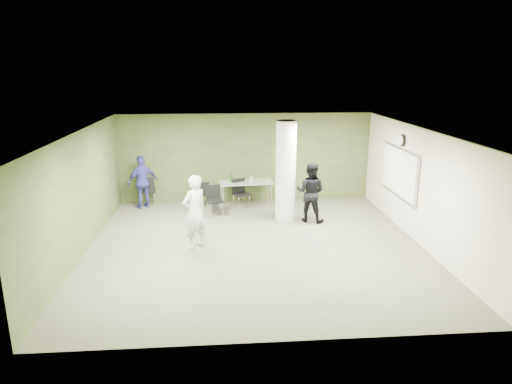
{
  "coord_description": "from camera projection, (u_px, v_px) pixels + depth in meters",
  "views": [
    {
      "loc": [
        -0.81,
        -10.27,
        4.2
      ],
      "look_at": [
        0.09,
        1.0,
        1.09
      ],
      "focal_mm": 32.0,
      "sensor_mm": 36.0,
      "label": 1
    }
  ],
  "objects": [
    {
      "name": "wall_clock",
      "position": [
        402.0,
        140.0,
        11.88
      ],
      "size": [
        0.06,
        0.32,
        0.32
      ],
      "color": "black",
      "rests_on": "wall_right_cream"
    },
    {
      "name": "woman_white",
      "position": [
        195.0,
        212.0,
        10.72
      ],
      "size": [
        0.78,
        0.75,
        1.79
      ],
      "primitive_type": "imported",
      "rotation": [
        0.0,
        0.0,
        3.86
      ],
      "color": "silver",
      "rests_on": "floor"
    },
    {
      "name": "ceiling",
      "position": [
        256.0,
        131.0,
        10.31
      ],
      "size": [
        8.0,
        8.0,
        0.0
      ],
      "primitive_type": "plane",
      "rotation": [
        3.14,
        0.0,
        0.0
      ],
      "color": "white",
      "rests_on": "wall_back"
    },
    {
      "name": "chair_table_left",
      "position": [
        214.0,
        198.0,
        13.32
      ],
      "size": [
        0.52,
        0.52,
        0.87
      ],
      "rotation": [
        0.0,
        0.0,
        0.23
      ],
      "color": "black",
      "rests_on": "floor"
    },
    {
      "name": "wall_left",
      "position": [
        81.0,
        194.0,
        10.37
      ],
      "size": [
        0.02,
        8.0,
        2.8
      ],
      "primitive_type": "cube",
      "color": "#3D4E24",
      "rests_on": "floor"
    },
    {
      "name": "folding_table",
      "position": [
        246.0,
        183.0,
        14.08
      ],
      "size": [
        1.68,
        0.83,
        1.03
      ],
      "rotation": [
        0.0,
        0.0,
        0.08
      ],
      "color": "gray",
      "rests_on": "floor"
    },
    {
      "name": "whiteboard",
      "position": [
        399.0,
        172.0,
        12.11
      ],
      "size": [
        0.05,
        2.3,
        1.3
      ],
      "color": "silver",
      "rests_on": "wall_right_cream"
    },
    {
      "name": "chair_table_right",
      "position": [
        240.0,
        191.0,
        13.98
      ],
      "size": [
        0.58,
        0.58,
        0.89
      ],
      "rotation": [
        0.0,
        0.0,
        0.4
      ],
      "color": "black",
      "rests_on": "floor"
    },
    {
      "name": "wastebasket",
      "position": [
        215.0,
        206.0,
        13.78
      ],
      "size": [
        0.24,
        0.24,
        0.28
      ],
      "primitive_type": "cylinder",
      "color": "#4C4C4C",
      "rests_on": "floor"
    },
    {
      "name": "wall_right_cream",
      "position": [
        421.0,
        187.0,
        10.99
      ],
      "size": [
        0.02,
        8.0,
        2.8
      ],
      "primitive_type": "cube",
      "color": "beige",
      "rests_on": "floor"
    },
    {
      "name": "chair_back_right",
      "position": [
        204.0,
        192.0,
        13.98
      ],
      "size": [
        0.52,
        0.52,
        0.83
      ],
      "rotation": [
        0.0,
        0.0,
        2.82
      ],
      "color": "black",
      "rests_on": "floor"
    },
    {
      "name": "floor",
      "position": [
        256.0,
        246.0,
        11.05
      ],
      "size": [
        8.0,
        8.0,
        0.0
      ],
      "primitive_type": "plane",
      "color": "#535442",
      "rests_on": "ground"
    },
    {
      "name": "wall_back",
      "position": [
        246.0,
        158.0,
        14.52
      ],
      "size": [
        8.0,
        2.8,
        0.02
      ],
      "primitive_type": "cube",
      "rotation": [
        1.57,
        0.0,
        0.0
      ],
      "color": "#3D4E24",
      "rests_on": "floor"
    },
    {
      "name": "man_black",
      "position": [
        310.0,
        192.0,
        12.64
      ],
      "size": [
        1.01,
        0.92,
        1.68
      ],
      "primitive_type": "imported",
      "rotation": [
        0.0,
        0.0,
        2.71
      ],
      "color": "black",
      "rests_on": "floor"
    },
    {
      "name": "chair_back_left",
      "position": [
        147.0,
        189.0,
        14.09
      ],
      "size": [
        0.53,
        0.53,
        0.95
      ],
      "rotation": [
        0.0,
        0.0,
        3.26
      ],
      "color": "black",
      "rests_on": "floor"
    },
    {
      "name": "man_blue",
      "position": [
        143.0,
        182.0,
        13.86
      ],
      "size": [
        1.02,
        0.83,
        1.63
      ],
      "primitive_type": "imported",
      "rotation": [
        0.0,
        0.0,
        3.68
      ],
      "color": "#393A8E",
      "rests_on": "floor"
    },
    {
      "name": "column",
      "position": [
        286.0,
        171.0,
        12.68
      ],
      "size": [
        0.56,
        0.56,
        2.8
      ],
      "primitive_type": "cylinder",
      "color": "silver",
      "rests_on": "floor"
    }
  ]
}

